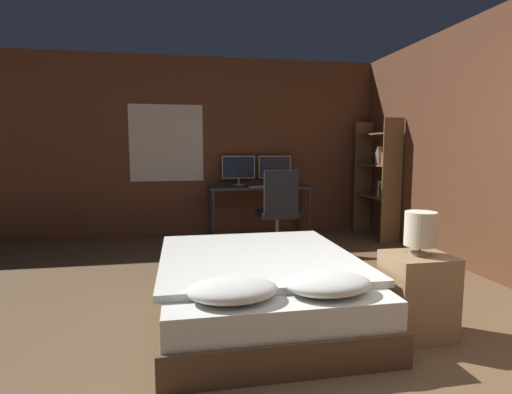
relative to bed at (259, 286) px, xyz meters
The scene contains 13 objects.
ground_plane 1.29m from the bed, 62.95° to the right, with size 20.00×20.00×0.00m, color brown.
wall_back 3.46m from the bed, 80.14° to the left, with size 12.00×0.08×2.70m.
wall_side_right 2.75m from the bed, ahead, with size 0.06×12.00×2.70m.
bed is the anchor object (origin of this frame).
nightstand 1.16m from the bed, 28.33° to the right, with size 0.43×0.38×0.59m.
bedside_lamp 1.28m from the bed, 28.33° to the right, with size 0.21×0.21×0.30m.
desk 2.94m from the bed, 79.03° to the left, with size 1.52×0.61×0.77m.
monitor_left 3.16m from the bed, 85.00° to the left, with size 0.51×0.16×0.45m.
monitor_right 3.26m from the bed, 74.65° to the left, with size 0.51×0.16×0.45m.
keyboard 2.76m from the bed, 78.24° to the left, with size 0.37×0.13×0.02m.
computer_mouse 2.83m from the bed, 72.68° to the left, with size 0.07×0.05×0.04m.
office_chair 2.19m from the bed, 72.43° to the left, with size 0.52×0.52×1.05m.
bookshelf 3.43m from the bed, 46.86° to the left, with size 0.30×0.92×1.75m.
Camera 1 is at (-1.16, -1.87, 1.31)m, focal length 28.00 mm.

